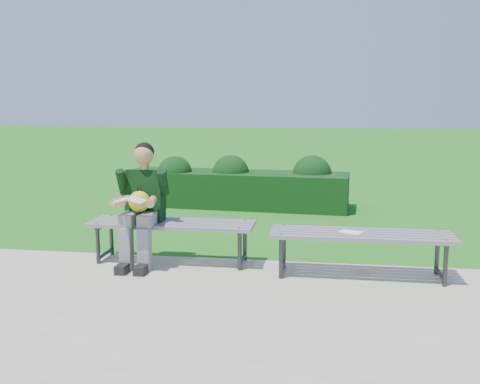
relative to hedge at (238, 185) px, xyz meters
The scene contains 7 objects.
ground 3.38m from the hedge, 84.60° to the right, with size 80.00×80.00×0.00m.
walkway 5.12m from the hedge, 86.45° to the right, with size 30.00×3.50×0.02m.
hedge is the anchor object (origin of this frame).
bench_left 3.56m from the hedge, 92.82° to the right, with size 1.80×0.50×0.46m.
bench_right 4.19m from the hedge, 64.04° to the right, with size 1.80×0.50×0.46m.
seated_boy 3.70m from the hedge, 97.42° to the right, with size 0.56×0.76×1.31m.
paper_sheet 4.15m from the hedge, 65.28° to the right, with size 0.27×0.24×0.01m.
Camera 1 is at (1.11, -5.74, 1.70)m, focal length 40.00 mm.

